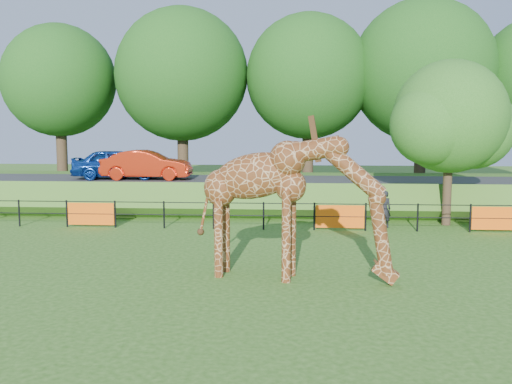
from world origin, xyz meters
TOP-DOWN VIEW (x-y plane):
  - ground at (0.00, 0.00)m, footprint 90.00×90.00m
  - giraffe at (1.26, 0.73)m, footprint 5.51×2.00m
  - perimeter_fence at (0.00, 8.00)m, footprint 28.07×0.10m
  - embankment at (0.00, 15.50)m, footprint 40.00×9.00m
  - road at (0.00, 14.00)m, footprint 40.00×5.00m
  - car_blue at (-7.70, 13.85)m, footprint 4.64×2.31m
  - car_red at (-6.17, 13.67)m, footprint 4.46×1.64m
  - visitor at (4.82, 8.76)m, footprint 0.58×0.41m
  - tree_east at (7.60, 9.63)m, footprint 5.40×4.71m
  - bg_tree_line at (1.89, 22.00)m, footprint 37.30×8.80m

SIDE VIEW (x-z plane):
  - ground at x=0.00m, z-range 0.00..0.00m
  - perimeter_fence at x=0.00m, z-range 0.00..1.10m
  - embankment at x=0.00m, z-range 0.00..1.30m
  - visitor at x=4.82m, z-range 0.00..1.51m
  - road at x=0.00m, z-range 1.30..1.42m
  - giraffe at x=1.26m, z-range 0.00..3.87m
  - car_red at x=-6.17m, z-range 1.42..2.88m
  - car_blue at x=-7.70m, z-range 1.42..2.94m
  - tree_east at x=7.60m, z-range 0.90..7.66m
  - bg_tree_line at x=1.89m, z-range 1.28..13.10m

